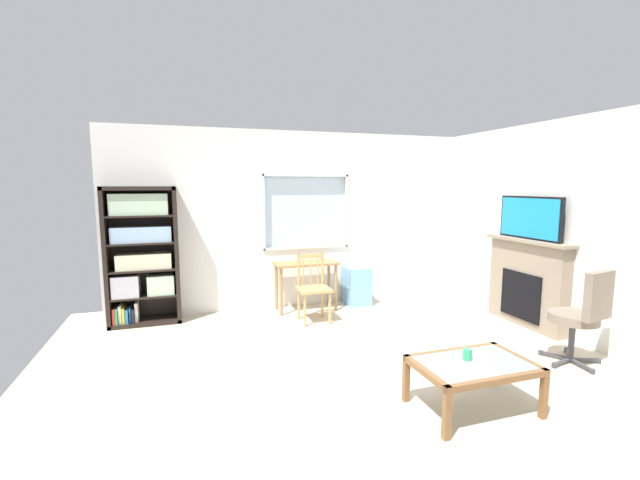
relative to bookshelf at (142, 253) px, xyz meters
The scene contains 12 objects.
ground 3.10m from the bookshelf, 43.03° to the right, with size 6.39×5.51×0.02m, color beige.
wall_back_with_window 2.18m from the bookshelf, ahead, with size 5.39×0.15×2.62m.
wall_right 5.32m from the bookshelf, 22.28° to the right, with size 0.12×4.71×2.62m, color white.
bookshelf is the anchor object (origin of this frame).
desk_under_window 2.24m from the bookshelf, ahead, with size 0.92×0.41×0.71m.
wooden_chair 2.30m from the bookshelf, 16.05° to the right, with size 0.43×0.41×0.90m.
plastic_drawer_unit 3.11m from the bookshelf, ahead, with size 0.35×0.40×0.58m, color #72ADDB.
fireplace 5.05m from the bookshelf, 19.17° to the right, with size 0.26×1.28×1.14m.
tv 5.04m from the bookshelf, 19.24° to the right, with size 0.06×0.97×0.55m.
office_chair 5.17m from the bookshelf, 33.20° to the right, with size 0.58×0.57×1.00m.
coffee_table 4.24m from the bookshelf, 49.62° to the right, with size 0.94×0.63×0.41m.
sippy_cup 4.17m from the bookshelf, 49.24° to the right, with size 0.07×0.07×0.09m, color #33B770.
Camera 1 is at (-1.63, -3.88, 1.83)m, focal length 23.59 mm.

